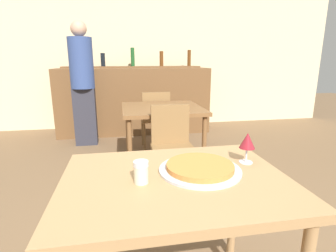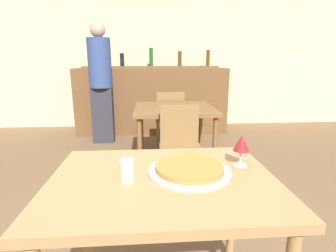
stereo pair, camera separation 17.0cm
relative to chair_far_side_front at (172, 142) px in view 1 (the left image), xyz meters
name	(u,v)px [view 1 (the left image)]	position (x,y,z in m)	size (l,w,h in m)	color
wall_back	(132,53)	(-0.24, 2.75, 0.90)	(8.00, 0.05, 2.80)	beige
dining_table_near	(175,195)	(-0.24, -1.30, 0.17)	(1.02, 0.78, 0.75)	#A87F51
dining_table_far	(162,114)	(0.00, 0.62, 0.15)	(0.92, 0.89, 0.73)	brown
bar_counter	(134,101)	(-0.24, 2.25, 0.07)	(2.60, 0.56, 1.13)	brown
bar_back_shelf	(133,65)	(-0.24, 2.39, 0.69)	(2.39, 0.24, 0.34)	brown
chair_far_side_front	(172,142)	(0.00, 0.00, 0.00)	(0.40, 0.40, 0.84)	olive
chair_far_side_back	(155,116)	(0.00, 1.24, 0.00)	(0.40, 0.40, 0.84)	olive
pizza_tray	(200,168)	(-0.11, -1.25, 0.27)	(0.39, 0.39, 0.04)	#B7B7BC
cheese_shaker	(141,172)	(-0.40, -1.32, 0.31)	(0.07, 0.07, 0.10)	beige
person_standing	(83,80)	(-1.01, 1.67, 0.49)	(0.34, 0.34, 1.80)	#2D2D38
wine_glass	(247,142)	(0.16, -1.19, 0.37)	(0.08, 0.08, 0.16)	silver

